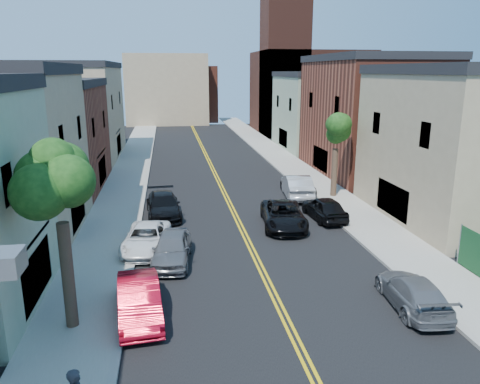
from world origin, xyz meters
name	(u,v)px	position (x,y,z in m)	size (l,w,h in m)	color
sidewalk_left	(128,175)	(-7.90, 40.00, 0.07)	(3.20, 100.00, 0.15)	gray
sidewalk_right	(297,169)	(7.90, 40.00, 0.07)	(3.20, 100.00, 0.15)	gray
curb_left	(147,174)	(-6.15, 40.00, 0.07)	(0.30, 100.00, 0.15)	gray
curb_right	(279,170)	(6.15, 40.00, 0.07)	(0.30, 100.00, 0.15)	gray
bldg_left_brick	(41,139)	(-14.00, 36.00, 4.00)	(9.00, 12.00, 8.00)	brown
bldg_left_tan_far	(74,114)	(-14.00, 50.00, 4.75)	(9.00, 16.00, 9.50)	#998466
bldg_right_tan	(464,149)	(14.00, 24.00, 4.50)	(9.00, 12.00, 9.00)	#998466
bldg_right_brick	(370,118)	(14.00, 38.00, 5.00)	(9.00, 14.00, 10.00)	brown
bldg_right_palegrn	(320,113)	(14.00, 52.00, 4.25)	(9.00, 12.00, 8.50)	gray
church	(304,84)	(16.33, 67.07, 7.24)	(16.20, 14.20, 22.60)	#4C2319
backdrop_left	(167,89)	(-4.00, 82.00, 6.00)	(14.00, 8.00, 12.00)	#998466
backdrop_center	(189,94)	(0.00, 86.00, 5.00)	(10.00, 8.00, 10.00)	brown
tree_left_mid	(56,152)	(-7.88, 14.01, 6.58)	(5.20, 5.20, 9.29)	#36251B
tree_right_far	(337,120)	(7.92, 30.01, 5.76)	(4.40, 4.40, 8.03)	#36251B
red_sedan	(139,300)	(-5.50, 14.44, 0.74)	(1.56, 4.47, 1.47)	red
white_pickup	(146,238)	(-5.50, 21.42, 0.66)	(2.20, 4.77, 1.33)	white
grey_car_left	(172,248)	(-4.19, 19.54, 0.76)	(1.78, 4.43, 1.51)	#57595E
black_car_left	(163,205)	(-4.64, 27.25, 0.74)	(2.08, 5.12, 1.49)	black
grey_car_right	(413,292)	(5.24, 13.57, 0.65)	(1.83, 4.50, 1.30)	#5C5F64
black_car_right	(324,208)	(5.50, 25.06, 0.74)	(1.75, 4.36, 1.49)	black
silver_car_right	(297,186)	(5.21, 30.46, 0.86)	(1.82, 5.21, 1.72)	#B3B6BC
dark_car_right_far	(297,186)	(5.50, 31.32, 0.63)	(2.10, 4.56, 1.27)	black
black_suv_lane	(283,215)	(2.56, 24.02, 0.74)	(2.45, 5.32, 1.48)	black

